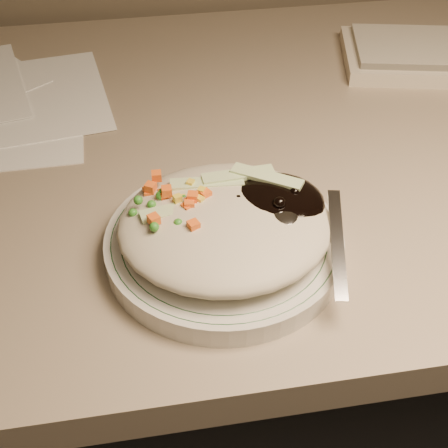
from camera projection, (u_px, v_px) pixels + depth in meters
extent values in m
cube|color=gray|center=(263.00, 145.00, 0.75)|extent=(1.40, 0.70, 0.04)
cylinder|color=silver|center=(224.00, 245.00, 0.58)|extent=(0.22, 0.22, 0.02)
torus|color=#144723|center=(224.00, 237.00, 0.57)|extent=(0.21, 0.21, 0.00)
torus|color=#144723|center=(224.00, 237.00, 0.57)|extent=(0.19, 0.19, 0.00)
ellipsoid|color=#BCB298|center=(225.00, 224.00, 0.56)|extent=(0.19, 0.18, 0.04)
ellipsoid|color=black|center=(271.00, 204.00, 0.57)|extent=(0.10, 0.09, 0.03)
ellipsoid|color=orange|center=(172.00, 214.00, 0.56)|extent=(0.08, 0.08, 0.02)
sphere|color=black|center=(238.00, 201.00, 0.56)|extent=(0.01, 0.01, 0.01)
sphere|color=black|center=(268.00, 193.00, 0.57)|extent=(0.01, 0.01, 0.01)
sphere|color=black|center=(295.00, 192.00, 0.56)|extent=(0.01, 0.01, 0.01)
sphere|color=black|center=(284.00, 189.00, 0.57)|extent=(0.01, 0.01, 0.01)
sphere|color=black|center=(279.00, 203.00, 0.55)|extent=(0.01, 0.01, 0.01)
sphere|color=black|center=(267.00, 198.00, 0.56)|extent=(0.01, 0.01, 0.01)
sphere|color=black|center=(277.00, 190.00, 0.57)|extent=(0.01, 0.01, 0.01)
cube|color=orange|center=(167.00, 191.00, 0.55)|extent=(0.01, 0.01, 0.01)
cube|color=orange|center=(187.00, 214.00, 0.55)|extent=(0.01, 0.01, 0.01)
cube|color=orange|center=(151.00, 187.00, 0.57)|extent=(0.01, 0.01, 0.01)
cube|color=orange|center=(193.00, 197.00, 0.55)|extent=(0.01, 0.01, 0.01)
cube|color=orange|center=(189.00, 205.00, 0.55)|extent=(0.01, 0.01, 0.01)
cube|color=orange|center=(149.00, 191.00, 0.58)|extent=(0.01, 0.01, 0.01)
cube|color=orange|center=(164.00, 194.00, 0.56)|extent=(0.01, 0.01, 0.01)
cube|color=orange|center=(188.00, 208.00, 0.55)|extent=(0.01, 0.01, 0.01)
cube|color=orange|center=(205.00, 195.00, 0.56)|extent=(0.01, 0.01, 0.01)
cube|color=orange|center=(157.00, 176.00, 0.57)|extent=(0.01, 0.01, 0.01)
cube|color=orange|center=(154.00, 219.00, 0.53)|extent=(0.01, 0.01, 0.01)
cube|color=orange|center=(194.00, 226.00, 0.53)|extent=(0.01, 0.01, 0.01)
cube|color=orange|center=(148.00, 217.00, 0.54)|extent=(0.01, 0.01, 0.01)
cube|color=orange|center=(150.00, 194.00, 0.57)|extent=(0.01, 0.01, 0.01)
sphere|color=#388C28|center=(188.00, 202.00, 0.56)|extent=(0.01, 0.01, 0.01)
sphere|color=#388C28|center=(154.00, 227.00, 0.52)|extent=(0.01, 0.01, 0.01)
sphere|color=#388C28|center=(152.00, 205.00, 0.55)|extent=(0.01, 0.01, 0.01)
sphere|color=#388C28|center=(138.00, 200.00, 0.55)|extent=(0.01, 0.01, 0.01)
sphere|color=#388C28|center=(184.00, 199.00, 0.56)|extent=(0.01, 0.01, 0.01)
sphere|color=#388C28|center=(196.00, 224.00, 0.54)|extent=(0.01, 0.01, 0.01)
sphere|color=#388C28|center=(172.00, 210.00, 0.55)|extent=(0.01, 0.01, 0.01)
sphere|color=#388C28|center=(166.00, 225.00, 0.54)|extent=(0.01, 0.01, 0.01)
sphere|color=#388C28|center=(133.00, 213.00, 0.55)|extent=(0.01, 0.01, 0.01)
sphere|color=#388C28|center=(163.00, 193.00, 0.56)|extent=(0.01, 0.01, 0.01)
sphere|color=#388C28|center=(160.00, 195.00, 0.56)|extent=(0.01, 0.01, 0.01)
sphere|color=#388C28|center=(154.00, 217.00, 0.54)|extent=(0.01, 0.01, 0.01)
sphere|color=#388C28|center=(178.00, 223.00, 0.53)|extent=(0.01, 0.01, 0.01)
sphere|color=#388C28|center=(207.00, 186.00, 0.58)|extent=(0.01, 0.01, 0.01)
cube|color=yellow|center=(183.00, 199.00, 0.56)|extent=(0.01, 0.01, 0.01)
cube|color=yellow|center=(200.00, 200.00, 0.55)|extent=(0.01, 0.01, 0.01)
cube|color=yellow|center=(170.00, 199.00, 0.56)|extent=(0.01, 0.01, 0.01)
cube|color=yellow|center=(177.00, 199.00, 0.55)|extent=(0.01, 0.01, 0.01)
cube|color=yellow|center=(172.00, 211.00, 0.55)|extent=(0.01, 0.01, 0.01)
cube|color=yellow|center=(202.00, 191.00, 0.56)|extent=(0.01, 0.01, 0.01)
cube|color=yellow|center=(191.00, 184.00, 0.57)|extent=(0.01, 0.01, 0.01)
cube|color=yellow|center=(183.00, 211.00, 0.55)|extent=(0.01, 0.01, 0.01)
cube|color=#B2D18C|center=(207.00, 183.00, 0.57)|extent=(0.07, 0.02, 0.00)
cube|color=#B2D18C|center=(238.00, 175.00, 0.58)|extent=(0.07, 0.02, 0.00)
cube|color=#B2D18C|center=(178.00, 209.00, 0.55)|extent=(0.07, 0.03, 0.00)
cube|color=#B2D18C|center=(267.00, 177.00, 0.57)|extent=(0.06, 0.05, 0.00)
ellipsoid|color=silver|center=(280.00, 213.00, 0.55)|extent=(0.04, 0.05, 0.01)
cube|color=silver|center=(337.00, 243.00, 0.54)|extent=(0.03, 0.11, 0.03)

